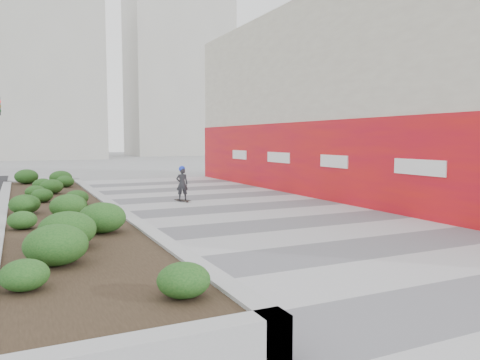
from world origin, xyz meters
The scene contains 8 objects.
ground centered at (0.00, 0.00, 0.00)m, with size 160.00×160.00×0.00m, color gray.
walkway centered at (0.00, 3.00, 0.01)m, with size 8.00×36.00×0.01m, color #A8A8AD.
building centered at (6.98, 8.98, 3.98)m, with size 6.04×24.08×8.00m.
planter centered at (-5.50, 7.00, 0.42)m, with size 3.00×18.00×0.90m.
distant_bldg_north_l centered at (-5.00, 55.00, 10.00)m, with size 16.00×12.00×20.00m, color #ADAAA3.
distant_bldg_north_r centered at (15.00, 60.00, 12.00)m, with size 14.00×10.00×24.00m, color #ADAAA3.
manhole_cover centered at (0.50, 3.00, 0.00)m, with size 0.44×0.44×0.01m, color #595654.
skateboarder centered at (-1.00, 10.49, 0.68)m, with size 0.48×0.74×1.33m.
Camera 1 is at (-6.41, -5.85, 2.30)m, focal length 35.00 mm.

